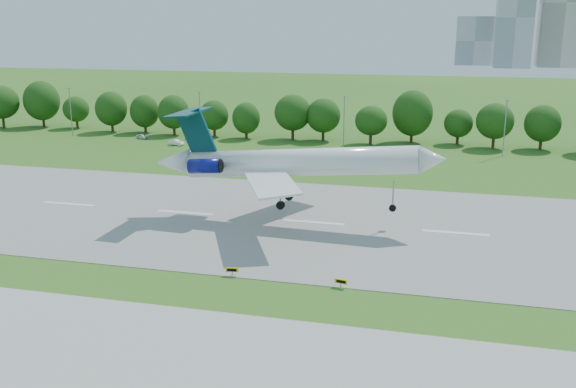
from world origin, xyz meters
The scene contains 10 objects.
ground centered at (0.00, 0.00, 0.00)m, with size 600.00×600.00×0.00m, color #2B5817.
runway centered at (0.00, 25.00, 0.04)m, with size 400.00×45.00×0.08m, color gray.
tree_line centered at (0.00, 92.00, 6.19)m, with size 288.40×8.40×10.40m.
light_poles centered at (-2.50, 82.00, 6.34)m, with size 175.90×0.25×12.19m.
skyline centered at (100.16, 390.61, 30.46)m, with size 127.00×52.00×80.00m.
airliner centered at (15.78, 25.01, 8.89)m, with size 42.59×31.04×13.71m.
taxi_sign_centre centered at (15.07, 2.88, 0.76)m, with size 1.48×0.37×1.03m.
taxi_sign_right centered at (27.72, 2.60, 0.75)m, with size 1.45×0.43×1.02m.
service_vehicle_a centered at (-24.09, 76.61, 0.65)m, with size 1.38×3.95×1.30m, color white.
service_vehicle_b centered at (-35.82, 82.45, 0.58)m, with size 1.38×3.43×1.17m, color silver.
Camera 1 is at (37.96, -62.10, 28.20)m, focal length 40.00 mm.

